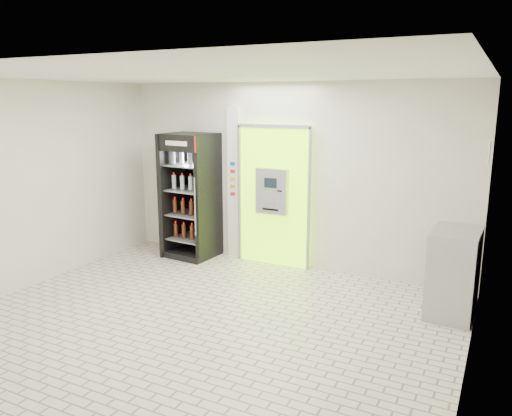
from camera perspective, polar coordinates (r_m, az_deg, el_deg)
The scene contains 7 objects.
ground at distance 6.48m, azimuth -5.54°, elevation -12.58°, with size 6.00×6.00×0.00m, color beige.
room_shell at distance 5.94m, azimuth -5.91°, elevation 3.75°, with size 6.00×6.00×6.00m.
atm_assembly at distance 8.24m, azimuth 2.12°, elevation 1.47°, with size 1.30×0.24×2.33m.
pillar at distance 8.60m, azimuth -2.50°, elevation 2.80°, with size 0.22×0.11×2.60m.
beverage_cooler at distance 8.75m, azimuth -7.43°, elevation 1.11°, with size 0.87×0.80×2.16m.
steel_cabinet at distance 6.87m, azimuth 21.64°, elevation -6.91°, with size 0.60×0.86×1.12m.
exit_sign at distance 6.37m, azimuth 25.09°, elevation 5.77°, with size 0.02×0.22×0.26m.
Camera 1 is at (3.19, -4.94, 2.72)m, focal length 35.00 mm.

